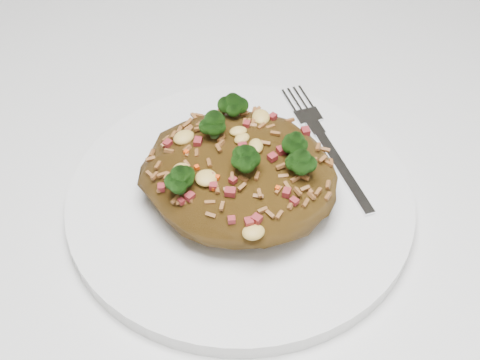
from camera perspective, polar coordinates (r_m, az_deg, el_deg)
name	(u,v)px	position (r m, az deg, el deg)	size (l,w,h in m)	color
dining_table	(175,198)	(0.67, -5.54, -1.58)	(1.20, 0.80, 0.75)	silver
plate	(240,199)	(0.54, 0.00, -1.62)	(0.28, 0.28, 0.01)	white
fried_rice	(240,167)	(0.51, 0.02, 1.14)	(0.15, 0.14, 0.07)	brown
fork	(331,151)	(0.57, 7.74, 2.44)	(0.11, 0.14, 0.00)	silver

